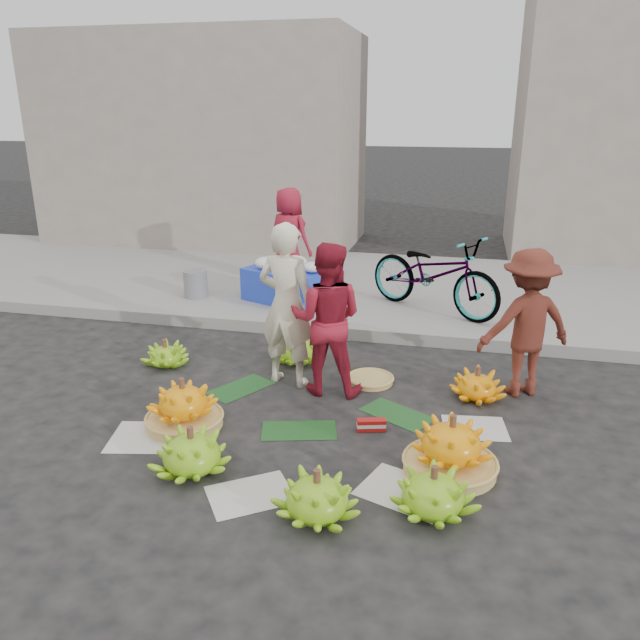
% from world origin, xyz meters
% --- Properties ---
extents(ground, '(80.00, 80.00, 0.00)m').
position_xyz_m(ground, '(0.00, 0.00, 0.00)').
color(ground, black).
rests_on(ground, ground).
extents(curb, '(40.00, 0.25, 0.15)m').
position_xyz_m(curb, '(0.00, 2.20, 0.07)').
color(curb, gray).
rests_on(curb, ground).
extents(sidewalk, '(40.00, 4.00, 0.12)m').
position_xyz_m(sidewalk, '(0.00, 4.30, 0.06)').
color(sidewalk, gray).
rests_on(sidewalk, ground).
extents(building_left, '(6.00, 3.00, 4.00)m').
position_xyz_m(building_left, '(-4.00, 7.20, 2.00)').
color(building_left, gray).
rests_on(building_left, sidewalk).
extents(newspaper_scatter, '(3.20, 1.80, 0.00)m').
position_xyz_m(newspaper_scatter, '(0.00, -0.80, 0.00)').
color(newspaper_scatter, beige).
rests_on(newspaper_scatter, ground).
extents(banana_leaves, '(2.00, 1.00, 0.00)m').
position_xyz_m(banana_leaves, '(-0.10, 0.20, 0.00)').
color(banana_leaves, '#16421A').
rests_on(banana_leaves, ground).
extents(banana_bunch_0, '(0.69, 0.69, 0.46)m').
position_xyz_m(banana_bunch_0, '(-1.11, -0.34, 0.20)').
color(banana_bunch_0, tan).
rests_on(banana_bunch_0, ground).
extents(banana_bunch_1, '(0.78, 0.78, 0.39)m').
position_xyz_m(banana_bunch_1, '(-0.74, -1.01, 0.17)').
color(banana_bunch_1, '#63AB18').
rests_on(banana_bunch_1, ground).
extents(banana_bunch_2, '(0.71, 0.71, 0.37)m').
position_xyz_m(banana_bunch_2, '(0.33, -1.34, 0.16)').
color(banana_bunch_2, '#63AB18').
rests_on(banana_bunch_2, ground).
extents(banana_bunch_3, '(0.70, 0.70, 0.37)m').
position_xyz_m(banana_bunch_3, '(1.11, -1.11, 0.16)').
color(banana_bunch_3, '#63AB18').
rests_on(banana_bunch_3, ground).
extents(banana_bunch_4, '(0.75, 0.75, 0.48)m').
position_xyz_m(banana_bunch_4, '(1.21, -0.55, 0.21)').
color(banana_bunch_4, tan).
rests_on(banana_bunch_4, ground).
extents(banana_bunch_5, '(0.66, 0.66, 0.33)m').
position_xyz_m(banana_bunch_5, '(1.41, 0.81, 0.14)').
color(banana_bunch_5, '#FFA20C').
rests_on(banana_bunch_5, ground).
extents(banana_bunch_6, '(0.48, 0.48, 0.30)m').
position_xyz_m(banana_bunch_6, '(-1.89, 0.86, 0.13)').
color(banana_bunch_6, '#63AB18').
rests_on(banana_bunch_6, ground).
extents(banana_bunch_7, '(0.74, 0.74, 0.35)m').
position_xyz_m(banana_bunch_7, '(-0.52, 1.28, 0.15)').
color(banana_bunch_7, '#63AB18').
rests_on(banana_bunch_7, ground).
extents(basket_spare, '(0.50, 0.50, 0.05)m').
position_xyz_m(basket_spare, '(0.35, 0.94, 0.03)').
color(basket_spare, tan).
rests_on(basket_spare, ground).
extents(incense_stack, '(0.26, 0.15, 0.10)m').
position_xyz_m(incense_stack, '(0.51, -0.05, 0.06)').
color(incense_stack, '#B51513').
rests_on(incense_stack, ground).
extents(vendor_cream, '(0.67, 0.51, 1.66)m').
position_xyz_m(vendor_cream, '(-0.48, 0.76, 0.83)').
color(vendor_cream, '#F3E9CC').
rests_on(vendor_cream, ground).
extents(vendor_red, '(0.76, 0.60, 1.50)m').
position_xyz_m(vendor_red, '(-0.05, 0.66, 0.75)').
color(vendor_red, '#AB1A2C').
rests_on(vendor_red, ground).
extents(man_striped, '(1.08, 0.89, 1.45)m').
position_xyz_m(man_striped, '(1.82, 1.05, 0.73)').
color(man_striped, '#9F301D').
rests_on(man_striped, ground).
extents(flower_table, '(1.25, 1.04, 0.62)m').
position_xyz_m(flower_table, '(-1.17, 3.11, 0.38)').
color(flower_table, '#1C35BB').
rests_on(flower_table, sidewalk).
extents(grey_bucket, '(0.34, 0.34, 0.38)m').
position_xyz_m(grey_bucket, '(-2.47, 3.00, 0.31)').
color(grey_bucket, slate).
rests_on(grey_bucket, sidewalk).
extents(flower_vendor, '(0.83, 0.69, 1.45)m').
position_xyz_m(flower_vendor, '(-1.37, 3.97, 0.84)').
color(flower_vendor, '#AB1A2C').
rests_on(flower_vendor, sidewalk).
extents(bicycle, '(1.58, 2.02, 1.02)m').
position_xyz_m(bicycle, '(0.84, 3.11, 0.63)').
color(bicycle, gray).
rests_on(bicycle, sidewalk).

